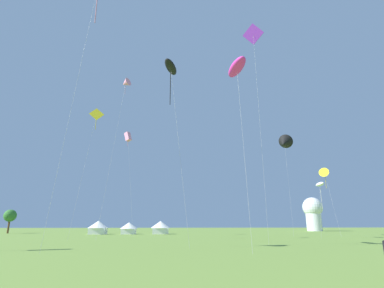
# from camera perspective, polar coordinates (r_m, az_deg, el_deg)

# --- Properties ---
(kite_pink_delta) EXTENTS (3.41, 2.40, 24.67)m
(kite_pink_delta) POSITION_cam_1_polar(r_m,az_deg,el_deg) (50.02, -12.47, 11.14)
(kite_pink_delta) COLOR pink
(kite_pink_delta) RESTS_ON ground
(kite_yellow_diamond) EXTENTS (3.19, 1.63, 19.61)m
(kite_yellow_diamond) POSITION_cam_1_polar(r_m,az_deg,el_deg) (48.74, -17.67, 5.05)
(kite_yellow_diamond) COLOR yellow
(kite_yellow_diamond) RESTS_ON ground
(kite_white_parafoil) EXTENTS (1.77, 2.93, 9.02)m
(kite_white_parafoil) POSITION_cam_1_polar(r_m,az_deg,el_deg) (54.97, 23.04, -7.05)
(kite_white_parafoil) COLOR white
(kite_white_parafoil) RESTS_ON ground
(kite_yellow_delta) EXTENTS (2.69, 3.00, 12.65)m
(kite_yellow_delta) POSITION_cam_1_polar(r_m,az_deg,el_deg) (63.79, 23.83, -5.19)
(kite_yellow_delta) COLOR yellow
(kite_yellow_delta) RESTS_ON ground
(kite_magenta_parafoil) EXTENTS (1.63, 4.01, 17.01)m
(kite_magenta_parafoil) POSITION_cam_1_polar(r_m,az_deg,el_deg) (29.59, 8.47, 14.15)
(kite_magenta_parafoil) COLOR #E02DA3
(kite_magenta_parafoil) RESTS_ON ground
(kite_black_parafoil) EXTENTS (3.11, 3.83, 19.85)m
(kite_black_parafoil) POSITION_cam_1_polar(r_m,az_deg,el_deg) (35.01, -4.04, 14.28)
(kite_black_parafoil) COLOR black
(kite_black_parafoil) RESTS_ON ground
(kite_black_delta) EXTENTS (4.54, 4.64, 20.17)m
(kite_black_delta) POSITION_cam_1_polar(r_m,az_deg,el_deg) (64.57, 17.09, 0.21)
(kite_black_delta) COLOR black
(kite_black_delta) RESTS_ON ground
(kite_pink_box) EXTENTS (3.14, 2.95, 21.34)m
(kite_pink_box) POSITION_cam_1_polar(r_m,az_deg,el_deg) (65.95, -12.03, 1.34)
(kite_pink_box) COLOR pink
(kite_pink_box) RESTS_ON ground
(kite_purple_diamond) EXTENTS (2.58, 1.67, 28.10)m
(kite_purple_diamond) POSITION_cam_1_polar(r_m,az_deg,el_deg) (43.47, 11.52, 19.45)
(kite_purple_diamond) COLOR purple
(kite_purple_diamond) RESTS_ON ground
(festival_tent_center) EXTENTS (4.45, 4.45, 2.90)m
(festival_tent_center) POSITION_cam_1_polar(r_m,az_deg,el_deg) (72.18, -17.33, -14.73)
(festival_tent_center) COLOR white
(festival_tent_center) RESTS_ON ground
(festival_tent_left) EXTENTS (3.94, 3.94, 2.56)m
(festival_tent_left) POSITION_cam_1_polar(r_m,az_deg,el_deg) (71.22, -11.85, -15.23)
(festival_tent_left) COLOR white
(festival_tent_left) RESTS_ON ground
(festival_tent_right) EXTENTS (4.40, 4.40, 2.86)m
(festival_tent_right) POSITION_cam_1_polar(r_m,az_deg,el_deg) (70.88, -5.98, -15.32)
(festival_tent_right) COLOR white
(festival_tent_right) RESTS_ON ground
(observatory_dome) EXTENTS (6.40, 6.40, 10.80)m
(observatory_dome) POSITION_cam_1_polar(r_m,az_deg,el_deg) (109.08, 21.93, -11.87)
(observatory_dome) COLOR white
(observatory_dome) RESTS_ON ground
(tree_distant_left) EXTENTS (2.94, 2.94, 5.68)m
(tree_distant_left) POSITION_cam_1_polar(r_m,az_deg,el_deg) (88.42, -31.18, -11.56)
(tree_distant_left) COLOR brown
(tree_distant_left) RESTS_ON ground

